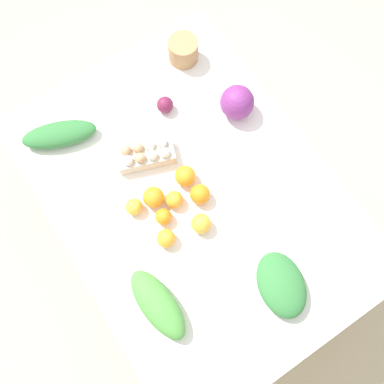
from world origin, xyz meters
The scene contains 17 objects.
ground_plane centered at (0.00, 0.00, 0.00)m, with size 8.00×8.00×0.00m, color #C6B289.
dining_table centered at (0.00, 0.00, 0.65)m, with size 1.45×1.04×0.73m.
cabbage_purple centered at (-0.21, 0.36, 0.80)m, with size 0.14×0.14×0.14m, color #7A2D75.
egg_carton centered at (-0.23, -0.07, 0.78)m, with size 0.17×0.25×0.09m.
paper_bag centered at (-0.55, 0.32, 0.79)m, with size 0.13×0.13×0.10m, color #A87F51.
greens_bunch_kale centered at (0.29, -0.34, 0.78)m, with size 0.29×0.12×0.09m, color #4C933D.
greens_bunch_beet_tops centered at (0.48, 0.07, 0.78)m, with size 0.24×0.17×0.09m, color #337538.
greens_bunch_chard centered at (-0.50, -0.32, 0.77)m, with size 0.30×0.11×0.07m, color #337538.
beet_root centered at (-0.38, 0.11, 0.77)m, with size 0.07×0.07×0.07m, color maroon.
orange_0 centered at (-0.01, -0.08, 0.77)m, with size 0.07×0.07×0.07m, color orange.
orange_1 centered at (0.03, 0.02, 0.77)m, with size 0.08×0.08×0.08m, color orange.
orange_2 centered at (0.03, -0.15, 0.77)m, with size 0.06×0.06×0.06m, color orange.
orange_3 centered at (-0.06, -0.14, 0.77)m, with size 0.08×0.08×0.08m, color orange.
orange_4 centered at (0.13, -0.04, 0.77)m, with size 0.08×0.08×0.08m, color #F9A833.
orange_5 centered at (-0.06, 0.01, 0.77)m, with size 0.08×0.08×0.08m, color orange.
orange_6 centered at (-0.07, -0.22, 0.77)m, with size 0.07×0.07×0.07m, color #F9A833.
orange_7 centered at (0.10, -0.18, 0.77)m, with size 0.07×0.07×0.07m, color orange.
Camera 1 is at (0.44, -0.29, 2.34)m, focal length 40.00 mm.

